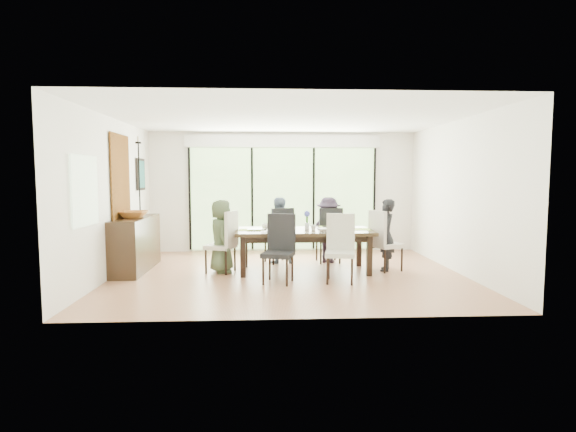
{
  "coord_description": "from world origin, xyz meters",
  "views": [
    {
      "loc": [
        -0.41,
        -7.73,
        1.7
      ],
      "look_at": [
        0.0,
        0.25,
        1.0
      ],
      "focal_mm": 28.0,
      "sensor_mm": 36.0,
      "label": 1
    }
  ],
  "objects_px": {
    "chair_near_left": "(278,249)",
    "person_left_end": "(221,236)",
    "person_far_left": "(278,230)",
    "laptop": "(257,230)",
    "cup_a": "(265,226)",
    "chair_near_right": "(340,248)",
    "vase": "(307,226)",
    "person_far_right": "(328,230)",
    "cup_c": "(348,226)",
    "chair_far_right": "(328,235)",
    "cup_b": "(313,228)",
    "person_right_end": "(386,235)",
    "table_top": "(304,231)",
    "chair_far_left": "(278,235)",
    "chair_left_end": "(220,241)",
    "sideboard": "(136,244)",
    "bowl": "(133,214)",
    "chair_right_end": "(387,240)"
  },
  "relations": [
    {
      "from": "chair_near_left",
      "to": "laptop",
      "type": "relative_size",
      "value": 3.33
    },
    {
      "from": "chair_near_left",
      "to": "cup_b",
      "type": "xyz_separation_m",
      "value": [
        0.65,
        0.77,
        0.25
      ]
    },
    {
      "from": "chair_near_right",
      "to": "person_right_end",
      "type": "height_order",
      "value": "person_right_end"
    },
    {
      "from": "chair_near_right",
      "to": "cup_b",
      "type": "xyz_separation_m",
      "value": [
        -0.35,
        0.77,
        0.25
      ]
    },
    {
      "from": "chair_left_end",
      "to": "person_far_right",
      "type": "distance_m",
      "value": 2.21
    },
    {
      "from": "table_top",
      "to": "person_far_left",
      "type": "bearing_deg",
      "value": 118.47
    },
    {
      "from": "chair_far_right",
      "to": "cup_b",
      "type": "relative_size",
      "value": 11.0
    },
    {
      "from": "chair_left_end",
      "to": "cup_a",
      "type": "distance_m",
      "value": 0.85
    },
    {
      "from": "cup_a",
      "to": "cup_c",
      "type": "distance_m",
      "value": 1.5
    },
    {
      "from": "cup_b",
      "to": "person_left_end",
      "type": "bearing_deg",
      "value": 176.49
    },
    {
      "from": "table_top",
      "to": "person_right_end",
      "type": "bearing_deg",
      "value": 0.0
    },
    {
      "from": "chair_right_end",
      "to": "laptop",
      "type": "bearing_deg",
      "value": 69.21
    },
    {
      "from": "chair_near_right",
      "to": "person_far_right",
      "type": "xyz_separation_m",
      "value": [
        0.05,
        1.7,
        0.1
      ]
    },
    {
      "from": "bowl",
      "to": "table_top",
      "type": "bearing_deg",
      "value": -2.86
    },
    {
      "from": "sideboard",
      "to": "bowl",
      "type": "xyz_separation_m",
      "value": [
        0.0,
        -0.1,
        0.55
      ]
    },
    {
      "from": "cup_c",
      "to": "vase",
      "type": "bearing_deg",
      "value": -176.19
    },
    {
      "from": "person_far_right",
      "to": "cup_c",
      "type": "relative_size",
      "value": 10.4
    },
    {
      "from": "person_left_end",
      "to": "cup_a",
      "type": "bearing_deg",
      "value": -89.11
    },
    {
      "from": "person_left_end",
      "to": "person_far_left",
      "type": "height_order",
      "value": "same"
    },
    {
      "from": "chair_far_left",
      "to": "vase",
      "type": "distance_m",
      "value": 0.98
    },
    {
      "from": "chair_right_end",
      "to": "cup_a",
      "type": "height_order",
      "value": "chair_right_end"
    },
    {
      "from": "bowl",
      "to": "sideboard",
      "type": "bearing_deg",
      "value": 90.0
    },
    {
      "from": "vase",
      "to": "person_far_left",
      "type": "bearing_deg",
      "value": 122.66
    },
    {
      "from": "person_right_end",
      "to": "chair_far_right",
      "type": "bearing_deg",
      "value": -117.85
    },
    {
      "from": "chair_near_left",
      "to": "person_far_left",
      "type": "bearing_deg",
      "value": 104.84
    },
    {
      "from": "person_far_left",
      "to": "cup_c",
      "type": "relative_size",
      "value": 10.4
    },
    {
      "from": "chair_far_right",
      "to": "cup_a",
      "type": "bearing_deg",
      "value": 23.75
    },
    {
      "from": "table_top",
      "to": "chair_far_left",
      "type": "height_order",
      "value": "chair_far_left"
    },
    {
      "from": "chair_far_right",
      "to": "person_right_end",
      "type": "bearing_deg",
      "value": 132.08
    },
    {
      "from": "table_top",
      "to": "person_far_left",
      "type": "height_order",
      "value": "person_far_left"
    },
    {
      "from": "chair_far_right",
      "to": "vase",
      "type": "xyz_separation_m",
      "value": [
        -0.5,
        -0.8,
        0.26
      ]
    },
    {
      "from": "table_top",
      "to": "person_far_right",
      "type": "distance_m",
      "value": 1.0
    },
    {
      "from": "laptop",
      "to": "cup_b",
      "type": "xyz_separation_m",
      "value": [
        1.0,
        0.0,
        0.03
      ]
    },
    {
      "from": "chair_near_right",
      "to": "person_far_left",
      "type": "height_order",
      "value": "person_far_left"
    },
    {
      "from": "chair_left_end",
      "to": "cup_b",
      "type": "xyz_separation_m",
      "value": [
        1.65,
        -0.1,
        0.25
      ]
    },
    {
      "from": "table_top",
      "to": "cup_a",
      "type": "distance_m",
      "value": 0.72
    },
    {
      "from": "chair_left_end",
      "to": "laptop",
      "type": "xyz_separation_m",
      "value": [
        0.65,
        -0.1,
        0.21
      ]
    },
    {
      "from": "table_top",
      "to": "person_far_left",
      "type": "distance_m",
      "value": 0.95
    },
    {
      "from": "person_far_left",
      "to": "laptop",
      "type": "bearing_deg",
      "value": 56.34
    },
    {
      "from": "chair_near_left",
      "to": "person_left_end",
      "type": "xyz_separation_m",
      "value": [
        -0.98,
        0.87,
        0.1
      ]
    },
    {
      "from": "person_far_left",
      "to": "laptop",
      "type": "relative_size",
      "value": 3.91
    },
    {
      "from": "chair_left_end",
      "to": "vase",
      "type": "xyz_separation_m",
      "value": [
        1.55,
        0.05,
        0.26
      ]
    },
    {
      "from": "chair_left_end",
      "to": "person_left_end",
      "type": "distance_m",
      "value": 0.1
    },
    {
      "from": "bowl",
      "to": "chair_far_left",
      "type": "bearing_deg",
      "value": 15.0
    },
    {
      "from": "person_right_end",
      "to": "laptop",
      "type": "xyz_separation_m",
      "value": [
        -2.33,
        -0.1,
        0.12
      ]
    },
    {
      "from": "cup_a",
      "to": "bowl",
      "type": "height_order",
      "value": "bowl"
    },
    {
      "from": "chair_near_right",
      "to": "vase",
      "type": "distance_m",
      "value": 1.06
    },
    {
      "from": "chair_right_end",
      "to": "person_far_left",
      "type": "relative_size",
      "value": 0.85
    },
    {
      "from": "table_top",
      "to": "cup_b",
      "type": "relative_size",
      "value": 24.0
    },
    {
      "from": "cup_a",
      "to": "cup_b",
      "type": "bearing_deg",
      "value": -16.39
    }
  ]
}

